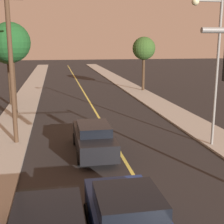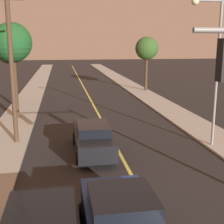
% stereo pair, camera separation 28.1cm
% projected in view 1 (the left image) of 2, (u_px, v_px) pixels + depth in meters
% --- Properties ---
extents(road_surface, '(9.28, 80.00, 0.01)m').
position_uv_depth(road_surface, '(80.00, 87.00, 38.96)').
color(road_surface, black).
rests_on(road_surface, ground).
extents(sidewalk_left, '(2.50, 80.00, 0.12)m').
position_uv_depth(sidewalk_left, '(32.00, 87.00, 37.92)').
color(sidewalk_left, '#9E998E').
rests_on(sidewalk_left, ground).
extents(sidewalk_right, '(2.50, 80.00, 0.12)m').
position_uv_depth(sidewalk_right, '(126.00, 85.00, 39.97)').
color(sidewalk_right, '#9E998E').
rests_on(sidewalk_right, ground).
extents(car_near_lane_front, '(2.01, 4.04, 1.61)m').
position_uv_depth(car_near_lane_front, '(127.00, 219.00, 8.24)').
color(car_near_lane_front, navy).
rests_on(car_near_lane_front, ground).
extents(car_near_lane_second, '(1.85, 4.88, 1.54)m').
position_uv_depth(car_near_lane_second, '(93.00, 138.00, 15.34)').
color(car_near_lane_second, black).
rests_on(car_near_lane_second, ground).
extents(streetlamp_right, '(1.62, 0.36, 7.35)m').
position_uv_depth(streetlamp_right, '(212.00, 55.00, 15.44)').
color(streetlamp_right, slate).
rests_on(streetlamp_right, ground).
extents(utility_pole_left, '(1.60, 0.24, 7.98)m').
position_uv_depth(utility_pole_left, '(11.00, 65.00, 15.96)').
color(utility_pole_left, '#422D1E').
rests_on(utility_pole_left, ground).
extents(tree_left_near, '(2.80, 2.80, 6.28)m').
position_uv_depth(tree_left_near, '(8.00, 48.00, 26.14)').
color(tree_left_near, '#3D2B1C').
rests_on(tree_left_near, ground).
extents(tree_left_far, '(2.71, 2.71, 6.63)m').
position_uv_depth(tree_left_far, '(10.00, 44.00, 21.09)').
color(tree_left_far, '#3D2B1C').
rests_on(tree_left_far, ground).
extents(tree_right_near, '(2.52, 2.52, 5.91)m').
position_uv_depth(tree_right_near, '(144.00, 49.00, 34.39)').
color(tree_right_near, '#3D2B1C').
rests_on(tree_right_near, ground).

